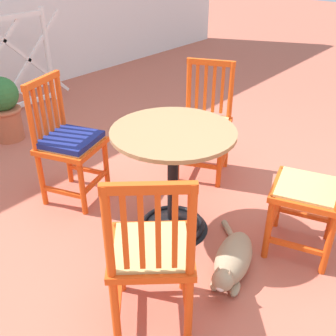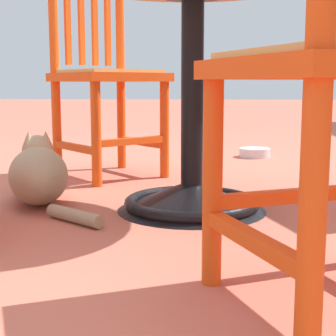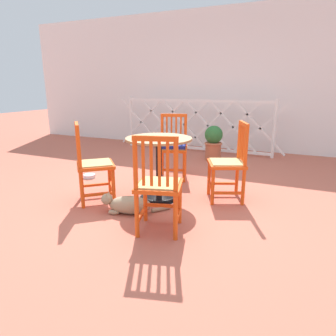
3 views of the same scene
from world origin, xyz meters
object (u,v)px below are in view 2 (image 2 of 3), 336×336
orange_chair_tucked_in (106,77)px  tabby_cat (39,173)px  pet_water_bowl (255,153)px  cafe_table (192,122)px

orange_chair_tucked_in → tabby_cat: orange_chair_tucked_in is taller
orange_chair_tucked_in → pet_water_bowl: bearing=131.9°
orange_chair_tucked_in → pet_water_bowl: (-0.64, 0.72, -0.41)m
pet_water_bowl → orange_chair_tucked_in: bearing=-48.1°
cafe_table → pet_water_bowl: size_ratio=4.47×
cafe_table → tabby_cat: cafe_table is taller
tabby_cat → pet_water_bowl: (-1.17, 0.86, -0.07)m
tabby_cat → pet_water_bowl: bearing=143.4°
cafe_table → orange_chair_tucked_in: bearing=-148.9°
orange_chair_tucked_in → pet_water_bowl: size_ratio=5.36×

